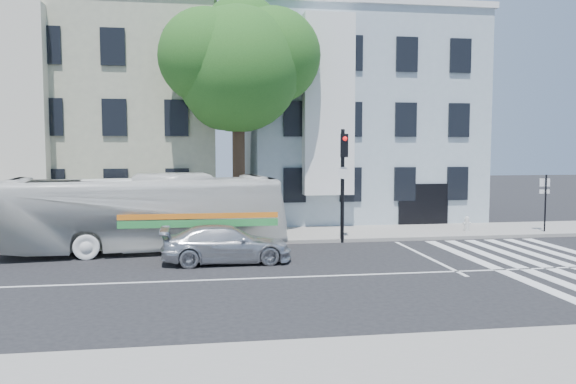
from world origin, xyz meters
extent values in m
plane|color=black|center=(0.00, 0.00, 0.00)|extent=(120.00, 120.00, 0.00)
cube|color=gray|center=(0.00, 8.00, 0.07)|extent=(80.00, 4.00, 0.15)
cube|color=gray|center=(0.00, -8.00, 0.07)|extent=(80.00, 4.00, 0.15)
cube|color=#989981|center=(-7.00, 15.00, 5.50)|extent=(12.00, 10.00, 11.00)
cube|color=#96A8B2|center=(7.00, 15.00, 5.50)|extent=(12.00, 10.00, 11.00)
cylinder|color=#2D2116|center=(0.00, 8.50, 2.60)|extent=(0.56, 0.56, 5.20)
sphere|color=#194616|center=(0.00, 8.50, 7.50)|extent=(5.60, 5.60, 5.60)
sphere|color=#194616|center=(1.60, 8.90, 8.20)|extent=(4.40, 4.40, 4.40)
sphere|color=#194616|center=(-1.40, 8.20, 8.00)|extent=(4.20, 4.20, 4.20)
sphere|color=#194616|center=(0.30, 9.70, 9.20)|extent=(3.80, 3.80, 3.80)
sphere|color=#194616|center=(-0.60, 9.10, 6.50)|extent=(3.40, 3.40, 3.40)
imported|color=silver|center=(-3.84, 5.20, 1.50)|extent=(3.84, 11.01, 3.00)
imported|color=silver|center=(-0.82, 2.56, 0.65)|extent=(1.91, 4.54, 1.31)
cylinder|color=black|center=(4.20, 6.05, 2.39)|extent=(0.16, 0.16, 4.78)
cube|color=black|center=(4.20, 5.80, 4.10)|extent=(0.36, 0.31, 0.97)
sphere|color=red|center=(4.20, 5.67, 4.38)|extent=(0.18, 0.18, 0.18)
cylinder|color=white|center=(4.20, 5.90, 2.96)|extent=(0.50, 0.13, 0.50)
cylinder|color=beige|center=(10.54, 7.48, 0.43)|extent=(0.22, 0.22, 0.55)
sphere|color=beige|center=(10.54, 7.48, 0.73)|extent=(0.20, 0.20, 0.20)
cylinder|color=beige|center=(10.54, 7.48, 0.50)|extent=(0.37, 0.14, 0.13)
cylinder|color=black|center=(14.00, 6.75, 1.47)|extent=(0.07, 0.07, 2.63)
cube|color=white|center=(14.00, 6.85, 2.41)|extent=(0.47, 0.10, 0.37)
cube|color=white|center=(14.00, 6.85, 1.99)|extent=(0.47, 0.10, 0.19)
camera|label=1|loc=(-1.60, -16.90, 4.00)|focal=35.00mm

